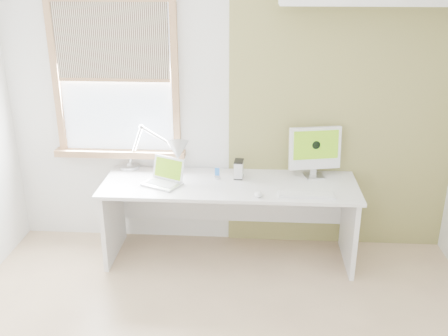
# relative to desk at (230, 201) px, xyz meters

# --- Properties ---
(room) EXTENTS (4.04, 3.54, 2.64)m
(room) POSITION_rel_desk_xyz_m (-0.03, -1.44, 0.77)
(room) COLOR tan
(room) RESTS_ON ground
(accent_wall) EXTENTS (2.00, 0.02, 2.60)m
(accent_wall) POSITION_rel_desk_xyz_m (0.97, 0.30, 0.77)
(accent_wall) COLOR olive
(accent_wall) RESTS_ON room
(window) EXTENTS (1.20, 0.14, 1.42)m
(window) POSITION_rel_desk_xyz_m (-1.03, 0.27, 1.01)
(window) COLOR #A5764E
(window) RESTS_ON room
(desk) EXTENTS (2.20, 0.70, 0.73)m
(desk) POSITION_rel_desk_xyz_m (0.00, 0.00, 0.00)
(desk) COLOR silver
(desk) RESTS_ON room
(desk_lamp) EXTENTS (0.72, 0.45, 0.43)m
(desk_lamp) POSITION_rel_desk_xyz_m (-0.55, 0.08, 0.42)
(desk_lamp) COLOR silver
(desk_lamp) RESTS_ON desk
(laptop) EXTENTS (0.38, 0.35, 0.21)m
(laptop) POSITION_rel_desk_xyz_m (-0.56, -0.09, 0.25)
(laptop) COLOR silver
(laptop) RESTS_ON desk
(phone_dock) EXTENTS (0.07, 0.07, 0.12)m
(phone_dock) POSITION_rel_desk_xyz_m (-0.11, 0.04, 0.23)
(phone_dock) COLOR silver
(phone_dock) RESTS_ON desk
(external_drive) EXTENTS (0.08, 0.13, 0.16)m
(external_drive) POSITION_rel_desk_xyz_m (0.07, 0.07, 0.28)
(external_drive) COLOR silver
(external_drive) RESTS_ON desk
(imac) EXTENTS (0.46, 0.19, 0.45)m
(imac) POSITION_rel_desk_xyz_m (0.74, 0.16, 0.45)
(imac) COLOR silver
(imac) RESTS_ON desk
(keyboard) EXTENTS (0.46, 0.14, 0.02)m
(keyboard) POSITION_rel_desk_xyz_m (0.64, -0.28, 0.21)
(keyboard) COLOR white
(keyboard) RESTS_ON desk
(mouse) EXTENTS (0.07, 0.11, 0.03)m
(mouse) POSITION_rel_desk_xyz_m (0.25, -0.31, 0.21)
(mouse) COLOR white
(mouse) RESTS_ON desk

